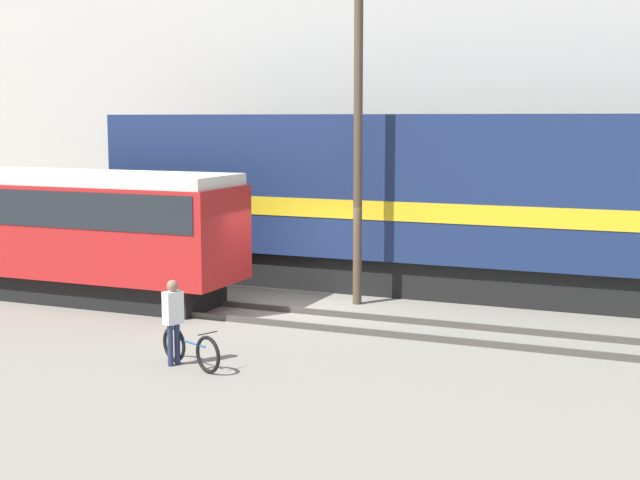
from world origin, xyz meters
The scene contains 9 objects.
ground_plane centered at (0.00, 0.00, 0.00)m, with size 120.00×120.00×0.00m, color gray.
track_near centered at (0.00, -1.09, 0.07)m, with size 60.00×1.50×0.14m.
track_far centered at (0.00, 3.56, 0.07)m, with size 60.00×1.51×0.14m.
building_backdrop centered at (0.00, 10.30, 6.64)m, with size 33.81×6.00×13.29m.
freight_locomotive centered at (2.92, 3.56, 2.54)m, with size 19.75×3.04×5.44m.
streetcar centered at (-6.35, -1.09, 1.93)m, with size 9.98×2.54×3.37m.
bicycle centered at (0.27, -5.53, 0.36)m, with size 1.69×0.80×0.78m.
person centered at (-0.11, -5.52, 1.01)m, with size 0.34×0.42×1.67m.
utility_pole_left centered at (1.11, 1.23, 4.30)m, with size 0.23×0.23×8.60m.
Camera 1 is at (9.05, -19.79, 4.73)m, focal length 50.00 mm.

